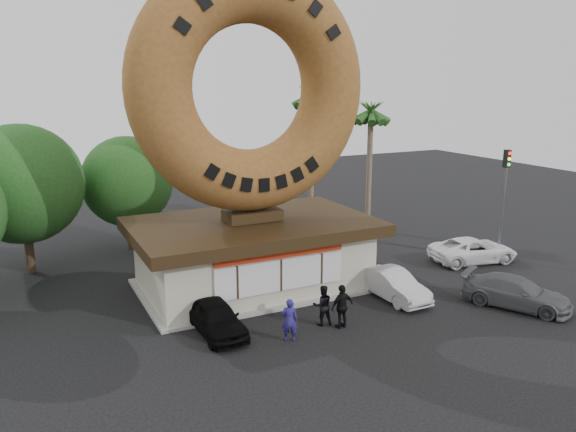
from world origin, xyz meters
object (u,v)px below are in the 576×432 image
Objects in this scene: street_lamp at (160,169)px; person_left at (289,320)px; giant_donut at (250,88)px; traffic_signal at (504,190)px; car_silver at (393,285)px; car_grey at (516,292)px; person_center at (323,305)px; donut_shop at (253,252)px; car_black at (216,318)px; car_white at (473,250)px; person_right at (342,306)px.

street_lamp is 4.71× the size of person_left.
giant_donut reaches higher than traffic_signal.
car_grey is at bearing -38.90° from car_silver.
person_center reaches higher than car_silver.
traffic_signal is 7.81m from car_grey.
person_left is 6.38m from car_silver.
giant_donut is 10.93m from car_silver.
car_black is (-3.30, -4.08, -1.11)m from donut_shop.
giant_donut is 15.17m from traffic_signal.
street_lamp reaches higher than person_center.
giant_donut is 1.39× the size of street_lamp.
car_silver is at bearing -139.87° from person_left.
car_black is (-4.12, 1.16, -0.19)m from person_center.
giant_donut is at bearing 91.17° from car_white.
car_silver is (5.11, -4.21, -8.70)m from giant_donut.
car_grey is (-4.65, -5.40, -3.20)m from traffic_signal.
person_left reaches higher than person_center.
car_grey is at bearing -38.33° from donut_shop.
car_black is at bearing 177.30° from car_silver.
street_lamp is 4.41× the size of person_right.
giant_donut is 10.44m from person_left.
traffic_signal is at bearing -141.02° from person_left.
car_grey is 0.95× the size of car_white.
person_left is 13.90m from car_white.
car_grey is (8.53, -2.15, -0.18)m from person_center.
giant_donut reaches higher than car_silver.
donut_shop is at bearing -90.00° from giant_donut.
car_silver is 5.31m from car_grey.
car_black is 0.84× the size of car_grey.
street_lamp is 18.81m from car_white.
person_left is at bearing 143.02° from car_grey.
car_silver is (-8.89, -2.20, -3.21)m from traffic_signal.
person_right is at bearing -163.08° from traffic_signal.
person_right reaches higher than car_grey.
car_white is (7.14, 2.37, 0.01)m from car_silver.
person_right is at bearing -158.21° from car_silver.
giant_donut is 10.37m from person_right.
car_silver is (4.29, 1.04, -0.18)m from person_center.
giant_donut reaches higher than person_left.
car_black is at bearing 107.95° from car_white.
donut_shop is 7.59m from giant_donut.
car_white is (15.55, 2.25, 0.01)m from car_black.
person_left reaches higher than car_silver.
person_left is 0.93× the size of person_right.
person_center reaches higher than car_grey.
car_black is 0.96× the size of car_silver.
donut_shop reaches higher than car_black.
donut_shop is 5.36m from car_black.
person_center is (0.83, -5.24, -0.92)m from donut_shop.
person_left is at bearing 35.11° from person_center.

